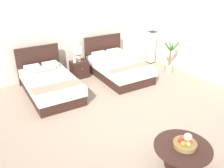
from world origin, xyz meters
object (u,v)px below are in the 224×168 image
(fruit_bowl, at_px, (185,143))
(coffee_table, at_px, (182,151))
(table_lamp, at_px, (78,53))
(floor_lamp_corner, at_px, (152,47))
(bed_near_window, at_px, (50,84))
(nightstand, at_px, (79,69))
(vase, at_px, (75,60))
(bed_near_corner, at_px, (118,68))
(potted_palm, at_px, (169,63))

(fruit_bowl, bearing_deg, coffee_table, 166.71)
(table_lamp, distance_m, floor_lamp_corner, 2.79)
(bed_near_window, xyz_separation_m, nightstand, (1.18, 0.62, -0.02))
(vase, bearing_deg, bed_near_corner, -25.67)
(bed_near_corner, xyz_separation_m, table_lamp, (-1.05, 0.64, 0.51))
(coffee_table, xyz_separation_m, potted_palm, (2.86, 3.20, 0.03))
(fruit_bowl, distance_m, potted_palm, 4.27)
(nightstand, relative_size, fruit_bowl, 1.33)
(table_lamp, height_order, fruit_bowl, table_lamp)
(bed_near_corner, distance_m, coffee_table, 4.04)
(vase, relative_size, floor_lamp_corner, 0.14)
(bed_near_window, relative_size, vase, 13.02)
(table_lamp, height_order, potted_palm, potted_palm)
(table_lamp, distance_m, coffee_table, 4.51)
(fruit_bowl, distance_m, floor_lamp_corner, 5.17)
(coffee_table, bearing_deg, vase, 89.36)
(bed_near_window, distance_m, floor_lamp_corner, 3.98)
(bed_near_corner, bearing_deg, table_lamp, 148.70)
(bed_near_corner, bearing_deg, fruit_bowl, -107.56)
(nightstand, xyz_separation_m, coffee_table, (-0.20, -4.46, 0.05))
(bed_near_corner, bearing_deg, floor_lamp_corner, 13.17)
(bed_near_corner, distance_m, potted_palm, 1.73)
(bed_near_window, relative_size, potted_palm, 1.98)
(bed_near_window, distance_m, bed_near_corner, 2.23)
(bed_near_corner, relative_size, fruit_bowl, 5.42)
(nightstand, xyz_separation_m, floor_lamp_corner, (2.77, -0.22, 0.31))
(table_lamp, height_order, coffee_table, table_lamp)
(bed_near_window, relative_size, coffee_table, 2.18)
(vase, bearing_deg, fruit_bowl, -90.17)
(nightstand, relative_size, floor_lamp_corner, 0.46)
(vase, relative_size, potted_palm, 0.15)
(coffee_table, bearing_deg, bed_near_corner, 71.92)
(bed_near_window, xyz_separation_m, coffee_table, (0.98, -3.84, 0.02))
(table_lamp, distance_m, vase, 0.25)
(bed_near_corner, bearing_deg, bed_near_window, -180.00)
(fruit_bowl, xyz_separation_m, potted_palm, (2.82, 3.21, -0.14))
(bed_near_corner, xyz_separation_m, floor_lamp_corner, (1.72, 0.40, 0.28))
(table_lamp, bearing_deg, bed_near_window, -151.60)
(table_lamp, relative_size, floor_lamp_corner, 0.38)
(table_lamp, bearing_deg, potted_palm, -25.68)
(floor_lamp_corner, xyz_separation_m, potted_palm, (-0.12, -1.04, -0.23))
(nightstand, height_order, fruit_bowl, fruit_bowl)
(bed_near_corner, xyz_separation_m, vase, (-1.20, 0.58, 0.32))
(table_lamp, xyz_separation_m, coffee_table, (-0.20, -4.48, -0.49))
(bed_near_corner, height_order, fruit_bowl, bed_near_corner)
(fruit_bowl, bearing_deg, bed_near_corner, 72.44)
(floor_lamp_corner, distance_m, potted_palm, 1.07)
(nightstand, bearing_deg, bed_near_window, -152.36)
(vase, distance_m, potted_palm, 3.07)
(table_lamp, bearing_deg, nightstand, -90.00)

